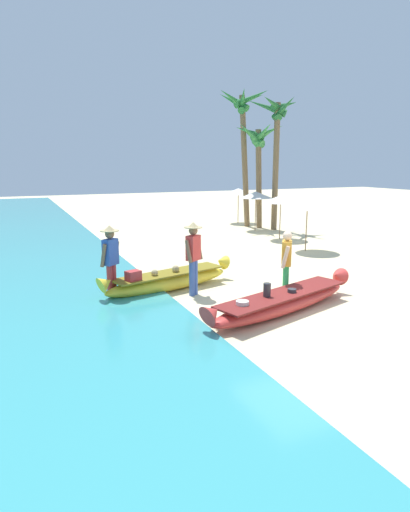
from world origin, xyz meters
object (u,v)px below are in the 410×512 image
object	(u,v)px
person_vendor_assistant	(111,257)
palm_tree_mid_cluster	(243,118)
palm_tree_leaning_seaward	(258,143)
palm_tree_tall_inland	(276,126)
person_vendor_hatted	(193,253)
boat_red_foreground	(283,301)
boat_yellow_midground	(169,280)
person_tourist_customer	(286,262)

from	to	relation	value
person_vendor_assistant	palm_tree_mid_cluster	xyz separation A→B (m)	(8.87, 9.64, 4.43)
palm_tree_leaning_seaward	palm_tree_tall_inland	bearing A→B (deg)	-60.38
person_vendor_hatted	palm_tree_tall_inland	world-z (taller)	palm_tree_tall_inland
person_vendor_hatted	palm_tree_mid_cluster	size ratio (longest dim) A/B	0.27
boat_red_foreground	boat_yellow_midground	bearing A→B (deg)	123.38
palm_tree_tall_inland	boat_red_foreground	bearing A→B (deg)	-121.72
person_vendor_hatted	person_vendor_assistant	size ratio (longest dim) A/B	1.02
boat_yellow_midground	person_vendor_assistant	distance (m)	1.70
boat_red_foreground	boat_yellow_midground	xyz separation A→B (m)	(-1.75, 2.65, 0.02)
person_vendor_assistant	person_vendor_hatted	bearing A→B (deg)	-15.14
boat_red_foreground	palm_tree_mid_cluster	size ratio (longest dim) A/B	0.67
palm_tree_mid_cluster	person_tourist_customer	bearing A→B (deg)	-113.95
person_tourist_customer	palm_tree_mid_cluster	xyz separation A→B (m)	(5.11, 11.50, 4.51)
palm_tree_tall_inland	person_tourist_customer	bearing A→B (deg)	-121.34
palm_tree_leaning_seaward	boat_red_foreground	bearing A→B (deg)	-118.03
boat_red_foreground	person_vendor_hatted	xyz separation A→B (m)	(-1.32, 2.01, 0.82)
boat_red_foreground	person_vendor_hatted	world-z (taller)	person_vendor_hatted
boat_red_foreground	person_tourist_customer	world-z (taller)	person_tourist_customer
person_tourist_customer	palm_tree_leaning_seaward	bearing A→B (deg)	62.59
person_vendor_hatted	person_vendor_assistant	distance (m)	2.00
boat_yellow_midground	palm_tree_leaning_seaward	world-z (taller)	palm_tree_leaning_seaward
person_vendor_assistant	palm_tree_leaning_seaward	size ratio (longest dim) A/B	0.35
person_vendor_hatted	person_tourist_customer	world-z (taller)	person_vendor_hatted
boat_red_foreground	person_vendor_hatted	bearing A→B (deg)	123.17
boat_yellow_midground	palm_tree_tall_inland	bearing A→B (deg)	43.73
boat_yellow_midground	person_tourist_customer	bearing A→B (deg)	-41.26
person_vendor_hatted	palm_tree_leaning_seaward	distance (m)	12.35
person_vendor_hatted	palm_tree_tall_inland	distance (m)	12.26
boat_red_foreground	palm_tree_leaning_seaward	distance (m)	13.51
boat_red_foreground	palm_tree_mid_cluster	world-z (taller)	palm_tree_mid_cluster
person_vendor_hatted	palm_tree_mid_cluster	bearing A→B (deg)	55.70
boat_yellow_midground	palm_tree_leaning_seaward	distance (m)	12.37
boat_yellow_midground	palm_tree_tall_inland	xyz separation A→B (m)	(8.28, 7.92, 4.72)
boat_yellow_midground	person_tourist_customer	distance (m)	3.08
person_vendor_hatted	palm_tree_tall_inland	xyz separation A→B (m)	(7.85, 8.56, 3.93)
boat_yellow_midground	palm_tree_mid_cluster	xyz separation A→B (m)	(7.36, 9.53, 5.20)
person_vendor_hatted	palm_tree_tall_inland	size ratio (longest dim) A/B	0.29
boat_yellow_midground	palm_tree_tall_inland	size ratio (longest dim) A/B	0.62
palm_tree_tall_inland	palm_tree_mid_cluster	size ratio (longest dim) A/B	0.93
palm_tree_mid_cluster	palm_tree_tall_inland	bearing A→B (deg)	-60.11
person_vendor_assistant	palm_tree_leaning_seaward	bearing A→B (deg)	43.55
person_vendor_hatted	palm_tree_mid_cluster	distance (m)	13.07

